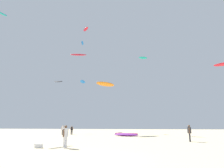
{
  "coord_description": "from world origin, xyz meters",
  "views": [
    {
      "loc": [
        3.15,
        -11.03,
        1.9
      ],
      "look_at": [
        0.0,
        15.27,
        7.37
      ],
      "focal_mm": 30.95,
      "sensor_mm": 36.0,
      "label": 1
    }
  ],
  "objects_px": {
    "kite_grounded_mid": "(126,135)",
    "kite_aloft_0": "(82,43)",
    "kite_aloft_4": "(86,29)",
    "kite_aloft_8": "(83,82)",
    "person_right": "(72,129)",
    "cooler_box": "(39,146)",
    "kite_aloft_9": "(58,82)",
    "kite_aloft_6": "(143,58)",
    "person_left": "(63,129)",
    "kite_aloft_5": "(224,64)",
    "kite_aloft_1": "(0,13)",
    "kite_aloft_7": "(78,55)",
    "kite_aloft_2": "(106,84)",
    "person_foreground": "(65,135)",
    "person_midground": "(189,132)"
  },
  "relations": [
    {
      "from": "person_foreground",
      "to": "kite_aloft_0",
      "type": "relative_size",
      "value": 0.65
    },
    {
      "from": "kite_aloft_8",
      "to": "kite_aloft_6",
      "type": "bearing_deg",
      "value": 2.65
    },
    {
      "from": "kite_grounded_mid",
      "to": "kite_aloft_0",
      "type": "relative_size",
      "value": 1.54
    },
    {
      "from": "kite_grounded_mid",
      "to": "kite_aloft_8",
      "type": "relative_size",
      "value": 1.18
    },
    {
      "from": "person_right",
      "to": "kite_aloft_8",
      "type": "distance_m",
      "value": 20.19
    },
    {
      "from": "cooler_box",
      "to": "kite_aloft_4",
      "type": "height_order",
      "value": "kite_aloft_4"
    },
    {
      "from": "kite_aloft_0",
      "to": "kite_aloft_8",
      "type": "xyz_separation_m",
      "value": [
        0.34,
        0.4,
        -11.23
      ]
    },
    {
      "from": "kite_grounded_mid",
      "to": "cooler_box",
      "type": "bearing_deg",
      "value": -112.0
    },
    {
      "from": "kite_aloft_6",
      "to": "kite_aloft_4",
      "type": "bearing_deg",
      "value": -159.41
    },
    {
      "from": "person_left",
      "to": "kite_aloft_9",
      "type": "distance_m",
      "value": 14.61
    },
    {
      "from": "person_left",
      "to": "person_right",
      "type": "distance_m",
      "value": 1.7
    },
    {
      "from": "cooler_box",
      "to": "kite_aloft_5",
      "type": "relative_size",
      "value": 0.2
    },
    {
      "from": "cooler_box",
      "to": "kite_aloft_0",
      "type": "distance_m",
      "value": 42.82
    },
    {
      "from": "cooler_box",
      "to": "kite_aloft_9",
      "type": "relative_size",
      "value": 0.28
    },
    {
      "from": "kite_aloft_1",
      "to": "kite_aloft_9",
      "type": "xyz_separation_m",
      "value": [
        5.2,
        14.56,
        -9.2
      ]
    },
    {
      "from": "kite_grounded_mid",
      "to": "kite_aloft_1",
      "type": "xyz_separation_m",
      "value": [
        -21.4,
        -3.4,
        20.51
      ]
    },
    {
      "from": "person_midground",
      "to": "kite_grounded_mid",
      "type": "xyz_separation_m",
      "value": [
        -7.31,
        8.57,
        -0.81
      ]
    },
    {
      "from": "kite_aloft_8",
      "to": "kite_aloft_9",
      "type": "bearing_deg",
      "value": -113.34
    },
    {
      "from": "person_right",
      "to": "cooler_box",
      "type": "distance_m",
      "value": 19.61
    },
    {
      "from": "kite_aloft_0",
      "to": "kite_aloft_8",
      "type": "height_order",
      "value": "kite_aloft_0"
    },
    {
      "from": "person_right",
      "to": "kite_aloft_6",
      "type": "distance_m",
      "value": 28.68
    },
    {
      "from": "kite_aloft_5",
      "to": "kite_aloft_7",
      "type": "xyz_separation_m",
      "value": [
        -25.34,
        14.59,
        7.84
      ]
    },
    {
      "from": "person_right",
      "to": "kite_aloft_4",
      "type": "xyz_separation_m",
      "value": [
        -0.93,
        10.95,
        25.41
      ]
    },
    {
      "from": "kite_aloft_4",
      "to": "kite_aloft_9",
      "type": "distance_m",
      "value": 16.06
    },
    {
      "from": "person_foreground",
      "to": "kite_aloft_9",
      "type": "xyz_separation_m",
      "value": [
        -12.05,
        26.65,
        10.5
      ]
    },
    {
      "from": "kite_aloft_7",
      "to": "kite_aloft_0",
      "type": "bearing_deg",
      "value": 100.31
    },
    {
      "from": "kite_grounded_mid",
      "to": "kite_aloft_5",
      "type": "xyz_separation_m",
      "value": [
        13.87,
        -3.92,
        9.73
      ]
    },
    {
      "from": "kite_aloft_4",
      "to": "kite_aloft_5",
      "type": "relative_size",
      "value": 0.94
    },
    {
      "from": "person_left",
      "to": "cooler_box",
      "type": "distance_m",
      "value": 18.72
    },
    {
      "from": "kite_aloft_2",
      "to": "kite_aloft_7",
      "type": "distance_m",
      "value": 12.49
    },
    {
      "from": "person_left",
      "to": "kite_aloft_8",
      "type": "distance_m",
      "value": 20.99
    },
    {
      "from": "kite_aloft_2",
      "to": "kite_aloft_8",
      "type": "xyz_separation_m",
      "value": [
        -8.57,
        14.31,
        3.79
      ]
    },
    {
      "from": "kite_aloft_4",
      "to": "kite_aloft_8",
      "type": "bearing_deg",
      "value": 109.71
    },
    {
      "from": "kite_aloft_0",
      "to": "kite_aloft_7",
      "type": "xyz_separation_m",
      "value": [
        1.52,
        -8.34,
        -6.64
      ]
    },
    {
      "from": "kite_aloft_0",
      "to": "kite_aloft_9",
      "type": "height_order",
      "value": "kite_aloft_0"
    },
    {
      "from": "person_left",
      "to": "kite_grounded_mid",
      "type": "xyz_separation_m",
      "value": [
        11.19,
        -2.42,
        -0.73
      ]
    },
    {
      "from": "kite_grounded_mid",
      "to": "kite_aloft_7",
      "type": "distance_m",
      "value": 23.54
    },
    {
      "from": "kite_aloft_1",
      "to": "cooler_box",
      "type": "bearing_deg",
      "value": -39.01
    },
    {
      "from": "kite_aloft_4",
      "to": "kite_aloft_5",
      "type": "height_order",
      "value": "kite_aloft_4"
    },
    {
      "from": "kite_aloft_0",
      "to": "kite_aloft_1",
      "type": "bearing_deg",
      "value": -110.59
    },
    {
      "from": "person_right",
      "to": "kite_aloft_2",
      "type": "relative_size",
      "value": 0.38
    },
    {
      "from": "kite_aloft_9",
      "to": "person_left",
      "type": "bearing_deg",
      "value": -60.14
    },
    {
      "from": "person_midground",
      "to": "kite_aloft_0",
      "type": "relative_size",
      "value": 0.65
    },
    {
      "from": "person_right",
      "to": "kite_aloft_5",
      "type": "relative_size",
      "value": 0.56
    },
    {
      "from": "person_foreground",
      "to": "kite_aloft_0",
      "type": "xyz_separation_m",
      "value": [
        -8.83,
        34.5,
        23.4
      ]
    },
    {
      "from": "kite_grounded_mid",
      "to": "kite_aloft_4",
      "type": "distance_m",
      "value": 31.81
    },
    {
      "from": "person_foreground",
      "to": "cooler_box",
      "type": "bearing_deg",
      "value": -154.74
    },
    {
      "from": "person_right",
      "to": "kite_aloft_9",
      "type": "height_order",
      "value": "kite_aloft_9"
    },
    {
      "from": "kite_aloft_6",
      "to": "person_midground",
      "type": "bearing_deg",
      "value": -83.38
    },
    {
      "from": "kite_aloft_0",
      "to": "kite_aloft_4",
      "type": "bearing_deg",
      "value": -64.95
    }
  ]
}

